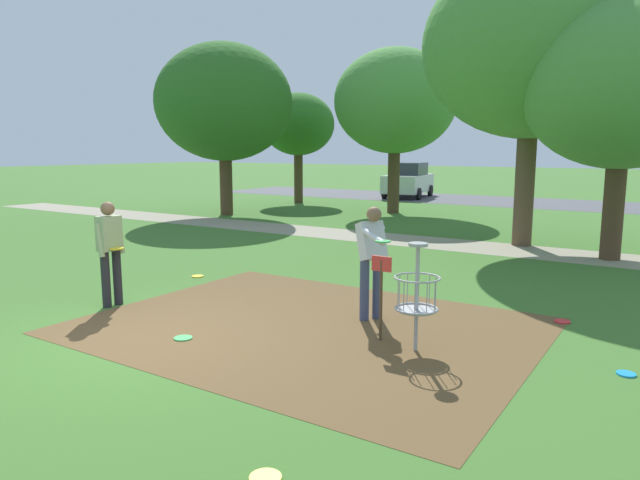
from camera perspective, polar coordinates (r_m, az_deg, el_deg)
The scene contains 18 objects.
ground_plane at distance 8.13m, azimuth -17.53°, elevation -9.58°, with size 160.00×160.00×0.00m, color #3D6B28.
dirt_tee_pad at distance 8.39m, azimuth -1.27°, elevation -8.53°, with size 6.29×4.90×0.01m, color brown.
disc_golf_basket at distance 7.34m, azimuth 9.21°, elevation -5.14°, with size 0.98×0.58×1.39m.
player_foreground_watching at distance 9.83m, azimuth -20.17°, elevation -0.71°, with size 0.40×0.47×1.71m.
player_throwing at distance 8.50m, azimuth 5.18°, elevation -1.51°, with size 0.81×0.95×1.71m.
frisbee_near_basket at distance 8.07m, azimuth -13.46°, elevation -9.47°, with size 0.25×0.25×0.02m, color green.
frisbee_by_tee at distance 9.29m, azimuth 22.96°, elevation -7.48°, with size 0.23×0.23×0.02m, color red.
frisbee_mid_grass at distance 4.84m, azimuth -5.46°, elevation -22.48°, with size 0.25×0.25×0.02m, color gold.
frisbee_far_left at distance 7.54m, azimuth 28.15°, elevation -11.66°, with size 0.21×0.21×0.02m, color #1E93DB.
frisbee_far_right at distance 11.80m, azimuth -12.07°, elevation -3.54°, with size 0.24×0.24×0.02m, color gold.
tree_near_left at distance 16.24m, azimuth 20.37°, elevation 17.67°, with size 5.54×5.54×7.50m.
tree_near_right at distance 23.28m, azimuth 7.49°, elevation 13.50°, with size 4.80×4.80×6.45m.
tree_mid_left at distance 14.83m, azimuth 27.94°, elevation 13.48°, with size 4.44×4.44×5.86m.
tree_mid_center at distance 27.52m, azimuth -2.19°, elevation 11.38°, with size 3.42×3.42×5.16m.
tree_mid_right at distance 22.69m, azimuth -9.52°, elevation 13.32°, with size 5.21×5.21×6.52m.
parking_lot_strip at distance 29.29m, azimuth 21.06°, elevation 3.45°, with size 36.00×6.00×0.01m, color #4C4C51.
parked_car_leftmost at distance 30.97m, azimuth 8.78°, elevation 5.92°, with size 2.47×4.44×1.84m.
gravel_path at distance 16.08m, azimuth 10.58°, elevation -0.21°, with size 40.00×1.98×0.00m, color gray.
Camera 1 is at (6.02, -4.84, 2.53)m, focal length 32.17 mm.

